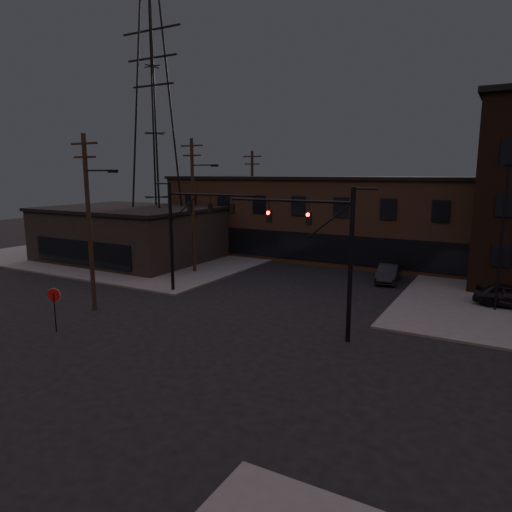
% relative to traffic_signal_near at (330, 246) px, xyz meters
% --- Properties ---
extents(ground, '(140.00, 140.00, 0.00)m').
position_rel_traffic_signal_near_xyz_m(ground, '(-5.36, -4.50, -4.93)').
color(ground, black).
rests_on(ground, ground).
extents(sidewalk_nw, '(30.00, 30.00, 0.15)m').
position_rel_traffic_signal_near_xyz_m(sidewalk_nw, '(-27.36, 17.50, -4.86)').
color(sidewalk_nw, '#474744').
rests_on(sidewalk_nw, ground).
extents(building_row, '(40.00, 12.00, 8.00)m').
position_rel_traffic_signal_near_xyz_m(building_row, '(-5.36, 23.50, -0.93)').
color(building_row, brown).
rests_on(building_row, ground).
extents(building_left, '(16.00, 12.00, 5.00)m').
position_rel_traffic_signal_near_xyz_m(building_left, '(-25.36, 11.50, -2.43)').
color(building_left, black).
rests_on(building_left, ground).
extents(traffic_signal_near, '(7.12, 0.24, 8.00)m').
position_rel_traffic_signal_near_xyz_m(traffic_signal_near, '(0.00, 0.00, 0.00)').
color(traffic_signal_near, black).
rests_on(traffic_signal_near, ground).
extents(traffic_signal_far, '(7.12, 0.24, 8.00)m').
position_rel_traffic_signal_near_xyz_m(traffic_signal_far, '(-12.07, 3.50, 0.08)').
color(traffic_signal_far, black).
rests_on(traffic_signal_far, ground).
extents(stop_sign, '(0.72, 0.33, 2.48)m').
position_rel_traffic_signal_near_xyz_m(stop_sign, '(-13.36, -6.49, -3.09)').
color(stop_sign, black).
rests_on(stop_sign, ground).
extents(utility_pole_near, '(3.70, 0.28, 11.00)m').
position_rel_traffic_signal_near_xyz_m(utility_pole_near, '(-14.79, -2.50, 0.94)').
color(utility_pole_near, black).
rests_on(utility_pole_near, ground).
extents(utility_pole_mid, '(3.70, 0.28, 11.50)m').
position_rel_traffic_signal_near_xyz_m(utility_pole_mid, '(-15.79, 9.50, 1.19)').
color(utility_pole_mid, black).
rests_on(utility_pole_mid, ground).
extents(utility_pole_far, '(2.20, 0.28, 11.00)m').
position_rel_traffic_signal_near_xyz_m(utility_pole_far, '(-16.86, 21.50, 0.85)').
color(utility_pole_far, black).
rests_on(utility_pole_far, ground).
extents(transmission_tower, '(7.00, 7.00, 25.00)m').
position_rel_traffic_signal_near_xyz_m(transmission_tower, '(-23.36, 13.50, 7.57)').
color(transmission_tower, black).
rests_on(transmission_tower, ground).
extents(lot_light_a, '(1.50, 0.28, 9.14)m').
position_rel_traffic_signal_near_xyz_m(lot_light_a, '(7.64, 9.50, 0.58)').
color(lot_light_a, black).
rests_on(lot_light_a, ground).
extents(parked_car_lot_a, '(4.56, 2.09, 1.52)m').
position_rel_traffic_signal_near_xyz_m(parked_car_lot_a, '(8.53, 10.56, -4.02)').
color(parked_car_lot_a, black).
rests_on(parked_car_lot_a, sidewalk_ne).
extents(car_crossing, '(1.93, 4.46, 1.43)m').
position_rel_traffic_signal_near_xyz_m(car_crossing, '(-0.20, 14.35, -4.22)').
color(car_crossing, black).
rests_on(car_crossing, ground).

